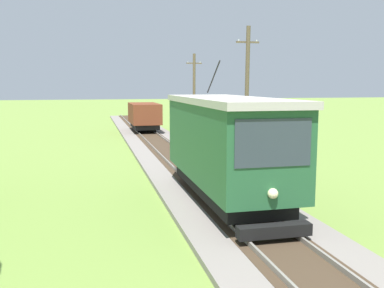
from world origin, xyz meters
name	(u,v)px	position (x,y,z in m)	size (l,w,h in m)	color
red_tram	(226,144)	(0.00, 16.40, 2.19)	(2.60, 8.54, 4.79)	#235633
freight_car	(144,116)	(0.00, 39.84, 1.56)	(2.40, 5.20, 2.31)	brown
utility_pole_mid	(247,91)	(4.44, 26.34, 3.90)	(1.40, 0.43, 7.60)	brown
utility_pole_far	(194,92)	(4.44, 39.68, 3.57)	(1.40, 0.33, 6.95)	brown
gravel_pile	(195,128)	(4.42, 39.21, 0.46)	(2.24, 2.24, 0.91)	gray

